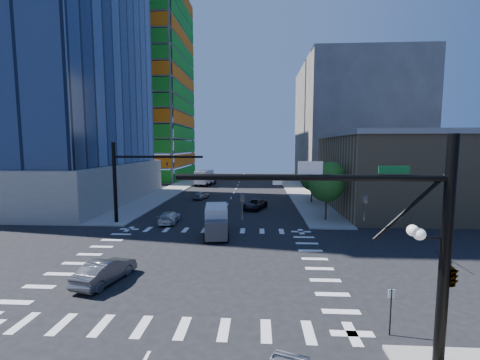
{
  "coord_description": "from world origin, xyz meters",
  "views": [
    {
      "loc": [
        4.59,
        -23.37,
        8.69
      ],
      "look_at": [
        2.79,
        8.0,
        5.4
      ],
      "focal_mm": 24.0,
      "sensor_mm": 36.0,
      "label": 1
    }
  ],
  "objects": [
    {
      "name": "box_truck_near",
      "position": [
        0.55,
        6.95,
        1.25
      ],
      "size": [
        2.95,
        5.63,
        2.83
      ],
      "rotation": [
        0.0,
        0.0,
        0.12
      ],
      "color": "black",
      "rests_on": "ground"
    },
    {
      "name": "construction_building",
      "position": [
        -27.41,
        61.93,
        24.61
      ],
      "size": [
        25.16,
        34.5,
        70.6
      ],
      "color": "gray",
      "rests_on": "ground"
    },
    {
      "name": "sidewalk_ne",
      "position": [
        12.5,
        40.0,
        0.07
      ],
      "size": [
        5.0,
        60.0,
        0.15
      ],
      "primitive_type": "cube",
      "color": "gray",
      "rests_on": "ground"
    },
    {
      "name": "signal_mast_nw",
      "position": [
        -10.0,
        11.5,
        5.49
      ],
      "size": [
        10.2,
        0.4,
        9.0
      ],
      "color": "black",
      "rests_on": "sidewalk_nw"
    },
    {
      "name": "car_sb_near",
      "position": [
        -5.49,
        11.94,
        0.67
      ],
      "size": [
        2.08,
        4.69,
        1.34
      ],
      "primitive_type": "imported",
      "rotation": [
        0.0,
        0.0,
        3.19
      ],
      "color": "silver",
      "rests_on": "ground"
    },
    {
      "name": "road_markings",
      "position": [
        0.0,
        0.0,
        0.01
      ],
      "size": [
        20.0,
        20.0,
        0.01
      ],
      "primitive_type": "cube",
      "color": "silver",
      "rests_on": "ground"
    },
    {
      "name": "tree_north",
      "position": [
        12.93,
        25.9,
        3.99
      ],
      "size": [
        3.54,
        3.52,
        5.78
      ],
      "color": "#382316",
      "rests_on": "sidewalk_ne"
    },
    {
      "name": "ground",
      "position": [
        0.0,
        0.0,
        0.0
      ],
      "size": [
        160.0,
        160.0,
        0.0
      ],
      "primitive_type": "plane",
      "color": "black",
      "rests_on": "ground"
    },
    {
      "name": "tree_south",
      "position": [
        12.63,
        13.9,
        4.69
      ],
      "size": [
        4.16,
        4.16,
        6.82
      ],
      "color": "#382316",
      "rests_on": "sidewalk_ne"
    },
    {
      "name": "no_parking_sign",
      "position": [
        10.7,
        -9.0,
        1.38
      ],
      "size": [
        0.3,
        0.06,
        2.2
      ],
      "color": "black",
      "rests_on": "ground"
    },
    {
      "name": "commercial_building",
      "position": [
        25.0,
        22.0,
        5.31
      ],
      "size": [
        20.5,
        22.5,
        10.6
      ],
      "color": "#8F7753",
      "rests_on": "ground"
    },
    {
      "name": "sidewalk_nw",
      "position": [
        -12.5,
        40.0,
        0.07
      ],
      "size": [
        5.0,
        60.0,
        0.15
      ],
      "primitive_type": "cube",
      "color": "gray",
      "rests_on": "ground"
    },
    {
      "name": "car_sb_cross",
      "position": [
        -5.17,
        -4.09,
        0.76
      ],
      "size": [
        2.6,
        4.83,
        1.51
      ],
      "primitive_type": "imported",
      "rotation": [
        0.0,
        0.0,
        2.91
      ],
      "color": "#4C4D51",
      "rests_on": "ground"
    },
    {
      "name": "bg_building_ne",
      "position": [
        27.0,
        55.0,
        14.0
      ],
      "size": [
        24.0,
        30.0,
        28.0
      ],
      "primitive_type": "cube",
      "color": "#615B58",
      "rests_on": "ground"
    },
    {
      "name": "car_nb_far",
      "position": [
        4.14,
        20.57,
        0.69
      ],
      "size": [
        3.83,
        5.48,
        1.39
      ],
      "primitive_type": "imported",
      "rotation": [
        0.0,
        0.0,
        -0.34
      ],
      "color": "black",
      "rests_on": "ground"
    },
    {
      "name": "signal_mast_se",
      "position": [
        10.6,
        -11.5,
        5.01
      ],
      "size": [
        10.51,
        2.48,
        9.0
      ],
      "color": "black",
      "rests_on": "sidewalk_se"
    },
    {
      "name": "car_sb_mid",
      "position": [
        -4.87,
        28.71,
        0.67
      ],
      "size": [
        2.59,
        4.24,
        1.35
      ],
      "primitive_type": "imported",
      "rotation": [
        0.0,
        0.0,
        2.87
      ],
      "color": "#93969A",
      "rests_on": "ground"
    },
    {
      "name": "box_truck_far",
      "position": [
        -7.09,
        47.3,
        1.52
      ],
      "size": [
        4.09,
        7.0,
        3.44
      ],
      "rotation": [
        0.0,
        0.0,
        2.93
      ],
      "color": "black",
      "rests_on": "ground"
    }
  ]
}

